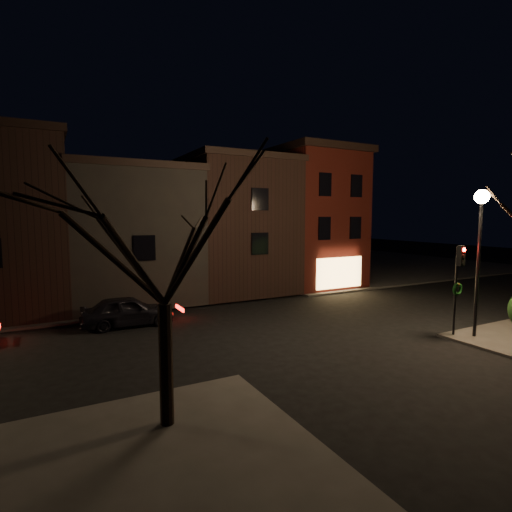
{
  "coord_description": "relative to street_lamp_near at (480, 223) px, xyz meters",
  "views": [
    {
      "loc": [
        -10.59,
        -16.77,
        5.47
      ],
      "look_at": [
        0.01,
        3.18,
        3.2
      ],
      "focal_mm": 28.0,
      "sensor_mm": 36.0,
      "label": 1
    }
  ],
  "objects": [
    {
      "name": "ground",
      "position": [
        -6.2,
        6.0,
        -5.18
      ],
      "size": [
        120.0,
        120.0,
        0.0
      ],
      "primitive_type": "plane",
      "color": "black",
      "rests_on": "ground"
    },
    {
      "name": "sidewalk_far_right",
      "position": [
        13.8,
        26.0,
        -5.12
      ],
      "size": [
        30.0,
        30.0,
        0.12
      ],
      "primitive_type": "cube",
      "color": "#2D2B28",
      "rests_on": "ground"
    },
    {
      "name": "corner_building",
      "position": [
        1.8,
        15.47,
        0.22
      ],
      "size": [
        6.5,
        8.5,
        10.5
      ],
      "color": "#4F140E",
      "rests_on": "ground"
    },
    {
      "name": "row_building_a",
      "position": [
        -4.7,
        16.5,
        -0.34
      ],
      "size": [
        7.3,
        10.3,
        9.4
      ],
      "color": "black",
      "rests_on": "ground"
    },
    {
      "name": "row_building_b",
      "position": [
        -11.95,
        16.5,
        -0.85
      ],
      "size": [
        7.8,
        10.3,
        8.4
      ],
      "color": "black",
      "rests_on": "ground"
    },
    {
      "name": "street_lamp_near",
      "position": [
        0.0,
        0.0,
        0.0
      ],
      "size": [
        0.6,
        0.6,
        6.48
      ],
      "color": "black",
      "rests_on": "sidewalk_near_right"
    },
    {
      "name": "traffic_signal",
      "position": [
        -0.6,
        0.49,
        -2.37
      ],
      "size": [
        0.58,
        0.38,
        4.05
      ],
      "color": "black",
      "rests_on": "sidewalk_near_right"
    },
    {
      "name": "bare_tree_left",
      "position": [
        -14.2,
        -1.0,
        0.25
      ],
      "size": [
        5.6,
        5.6,
        7.5
      ],
      "color": "black",
      "rests_on": "sidewalk_near_left"
    },
    {
      "name": "parked_car_a",
      "position": [
        -13.29,
        9.44,
        -4.42
      ],
      "size": [
        4.55,
        2.02,
        1.52
      ],
      "primitive_type": "imported",
      "rotation": [
        0.0,
        0.0,
        1.52
      ],
      "color": "black",
      "rests_on": "ground"
    }
  ]
}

